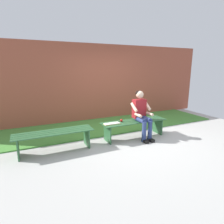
{
  "coord_description": "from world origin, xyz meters",
  "views": [
    {
      "loc": [
        2.62,
        4.19,
        1.87
      ],
      "look_at": [
        0.73,
        0.15,
        0.82
      ],
      "focal_mm": 30.47,
      "sensor_mm": 36.0,
      "label": 1
    }
  ],
  "objects_px": {
    "bench_far": "(54,136)",
    "bench_near": "(134,125)",
    "person_seated": "(142,113)",
    "apple": "(121,120)",
    "book_open": "(112,124)"
  },
  "relations": [
    {
      "from": "bench_far",
      "to": "book_open",
      "type": "distance_m",
      "value": 1.42
    },
    {
      "from": "bench_far",
      "to": "apple",
      "type": "relative_size",
      "value": 23.92
    },
    {
      "from": "bench_far",
      "to": "book_open",
      "type": "height_order",
      "value": "book_open"
    },
    {
      "from": "bench_near",
      "to": "person_seated",
      "type": "relative_size",
      "value": 1.43
    },
    {
      "from": "bench_near",
      "to": "book_open",
      "type": "relative_size",
      "value": 4.42
    },
    {
      "from": "bench_far",
      "to": "person_seated",
      "type": "bearing_deg",
      "value": 177.4
    },
    {
      "from": "bench_near",
      "to": "bench_far",
      "type": "bearing_deg",
      "value": 0.0
    },
    {
      "from": "bench_far",
      "to": "book_open",
      "type": "relative_size",
      "value": 4.23
    },
    {
      "from": "bench_far",
      "to": "apple",
      "type": "height_order",
      "value": "apple"
    },
    {
      "from": "apple",
      "to": "book_open",
      "type": "bearing_deg",
      "value": 15.18
    },
    {
      "from": "bench_far",
      "to": "apple",
      "type": "xyz_separation_m",
      "value": [
        -1.74,
        -0.07,
        0.15
      ]
    },
    {
      "from": "person_seated",
      "to": "apple",
      "type": "height_order",
      "value": "person_seated"
    },
    {
      "from": "person_seated",
      "to": "apple",
      "type": "distance_m",
      "value": 0.57
    },
    {
      "from": "apple",
      "to": "book_open",
      "type": "height_order",
      "value": "apple"
    },
    {
      "from": "bench_far",
      "to": "bench_near",
      "type": "bearing_deg",
      "value": 180.0
    }
  ]
}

